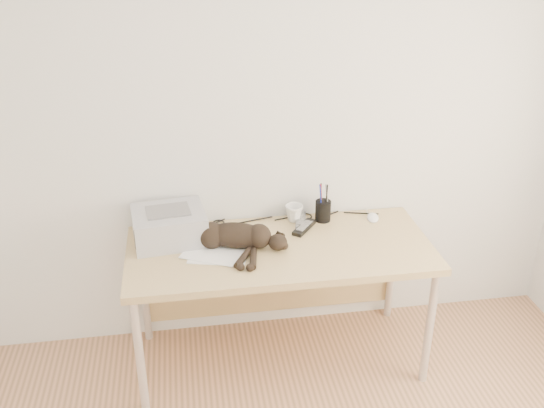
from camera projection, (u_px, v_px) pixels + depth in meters
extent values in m
plane|color=silver|center=(270.00, 123.00, 3.25)|extent=(3.50, 0.00, 3.50)
cube|color=tan|center=(280.00, 250.00, 3.19)|extent=(1.60, 0.70, 0.04)
cylinder|color=silver|center=(140.00, 358.00, 2.98)|extent=(0.04, 0.04, 0.70)
cylinder|color=silver|center=(429.00, 328.00, 3.19)|extent=(0.04, 0.04, 0.70)
cylinder|color=silver|center=(144.00, 289.00, 3.51)|extent=(0.04, 0.04, 0.70)
cylinder|color=silver|center=(392.00, 268.00, 3.72)|extent=(0.04, 0.04, 0.70)
cube|color=tan|center=(271.00, 269.00, 3.62)|extent=(1.48, 0.02, 0.60)
cube|color=#A3A4A8|center=(169.00, 226.00, 3.21)|extent=(0.41, 0.36, 0.17)
cube|color=black|center=(169.00, 224.00, 3.21)|extent=(0.32, 0.06, 0.10)
cube|color=slate|center=(168.00, 211.00, 3.17)|extent=(0.24, 0.18, 0.01)
cube|color=white|center=(219.00, 254.00, 3.11)|extent=(0.34, 0.28, 0.00)
cube|color=white|center=(213.00, 252.00, 3.12)|extent=(0.36, 0.32, 0.00)
ellipsoid|color=black|center=(237.00, 235.00, 3.15)|extent=(0.35, 0.23, 0.14)
sphere|color=black|center=(212.00, 235.00, 3.16)|extent=(0.14, 0.14, 0.14)
ellipsoid|color=black|center=(278.00, 242.00, 3.12)|extent=(0.12, 0.12, 0.09)
cone|color=black|center=(278.00, 232.00, 3.15)|extent=(0.05, 0.05, 0.04)
cone|color=black|center=(282.00, 234.00, 3.14)|extent=(0.05, 0.06, 0.05)
cylinder|color=black|center=(244.00, 257.00, 3.05)|extent=(0.09, 0.19, 0.03)
cylinder|color=black|center=(253.00, 257.00, 3.05)|extent=(0.09, 0.19, 0.03)
cylinder|color=black|center=(190.00, 238.00, 3.24)|extent=(0.21, 0.08, 0.02)
imported|color=white|center=(294.00, 213.00, 3.42)|extent=(0.15, 0.15, 0.10)
cylinder|color=black|center=(323.00, 211.00, 3.42)|extent=(0.09, 0.09, 0.12)
cylinder|color=#990C0C|center=(321.00, 198.00, 3.38)|extent=(0.01, 0.01, 0.16)
cylinder|color=navy|center=(325.00, 197.00, 3.40)|extent=(0.01, 0.01, 0.16)
cylinder|color=black|center=(324.00, 199.00, 3.37)|extent=(0.01, 0.01, 0.16)
cube|color=slate|center=(301.00, 221.00, 3.42)|extent=(0.10, 0.20, 0.02)
cube|color=black|center=(304.00, 227.00, 3.35)|extent=(0.16, 0.19, 0.02)
ellipsoid|color=white|center=(373.00, 216.00, 3.46)|extent=(0.09, 0.13, 0.04)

